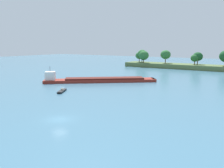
% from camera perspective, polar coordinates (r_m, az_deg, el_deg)
% --- Properties ---
extents(ground_plane, '(400.00, 400.00, 0.00)m').
position_cam_1_polar(ground_plane, '(43.60, -12.27, -8.10)').
color(ground_plane, teal).
extents(treeline_island, '(63.69, 11.79, 9.97)m').
position_cam_1_polar(treeline_island, '(134.48, 16.16, 4.92)').
color(treeline_island, '#566B3D').
rests_on(treeline_island, ground).
extents(small_motorboat, '(3.78, 5.38, 0.96)m').
position_cam_1_polar(small_motorboat, '(67.62, -11.68, -1.62)').
color(small_motorboat, black).
rests_on(small_motorboat, ground).
extents(cargo_barge, '(33.04, 28.35, 5.53)m').
position_cam_1_polar(cargo_barge, '(83.83, -3.47, 1.04)').
color(cargo_barge, maroon).
rests_on(cargo_barge, ground).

